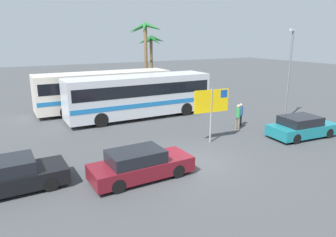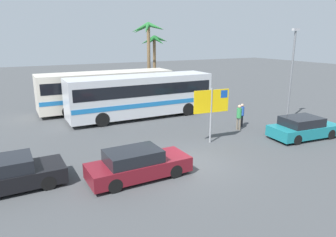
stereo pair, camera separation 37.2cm
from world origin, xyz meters
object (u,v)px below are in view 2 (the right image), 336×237
Objects in this scene: car_teal at (303,128)px; pedestrian_crossing_lot at (239,115)px; bus_front_coach at (141,94)px; pedestrian_by_bus at (242,113)px; car_black at (10,174)px; ferry_sign at (212,103)px; bus_rear_coach at (107,89)px; car_maroon at (138,164)px.

pedestrian_crossing_lot reaches higher than car_teal.
bus_front_coach reaches higher than pedestrian_by_bus.
car_black and car_teal have the same top height.
pedestrian_crossing_lot is at bearing -54.29° from bus_front_coach.
pedestrian_crossing_lot is (3.09, 1.24, -1.33)m from ferry_sign.
bus_rear_coach is at bearing 56.33° from car_black.
bus_rear_coach is 14.12m from car_black.
bus_rear_coach is 6.50× the size of pedestrian_crossing_lot.
car_teal is at bearing -76.90° from pedestrian_crossing_lot.
bus_front_coach is at bearing 65.02° from car_maroon.
ferry_sign is at bearing 178.25° from pedestrian_crossing_lot.
pedestrian_by_bus is at bearing 22.59° from car_maroon.
ferry_sign is 6.28m from car_maroon.
car_maroon is (-10.97, -0.51, -0.00)m from car_teal.
ferry_sign is 5.99m from car_teal.
ferry_sign reaches higher than bus_rear_coach.
bus_rear_coach is at bearing 113.98° from bus_front_coach.
car_black is at bearing -93.35° from pedestrian_by_bus.
bus_front_coach is at bearing 102.17° from pedestrian_crossing_lot.
car_teal and car_maroon have the same top height.
bus_front_coach reaches higher than car_teal.
bus_front_coach is 6.50× the size of pedestrian_crossing_lot.
bus_rear_coach reaches higher than car_maroon.
car_maroon is at bearing -101.27° from bus_rear_coach.
car_black is (-9.16, -8.29, -1.15)m from bus_front_coach.
car_black is (-10.46, -0.94, -1.69)m from ferry_sign.
pedestrian_crossing_lot is (13.55, 2.18, 0.36)m from car_black.
car_maroon is 2.81× the size of pedestrian_by_bus.
bus_front_coach is 10.70m from car_maroon.
car_black is 2.42× the size of pedestrian_crossing_lot.
pedestrian_crossing_lot is at bearing -58.30° from bus_rear_coach.
pedestrian_by_bus is at bearing 30.10° from ferry_sign.
pedestrian_by_bus is (5.06, -5.60, -0.85)m from bus_front_coach.
car_black is 0.91× the size of car_maroon.
pedestrian_by_bus is at bearing -47.94° from bus_front_coach.
bus_rear_coach is at bearing 110.00° from ferry_sign.
ferry_sign reaches higher than pedestrian_crossing_lot.
car_maroon is at bearing -113.51° from bus_front_coach.
ferry_sign is 0.73× the size of car_teal.
car_teal is at bearing -57.03° from bus_rear_coach.
car_maroon is at bearing -80.01° from pedestrian_by_bus.
car_teal is at bearing 10.55° from pedestrian_by_bus.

